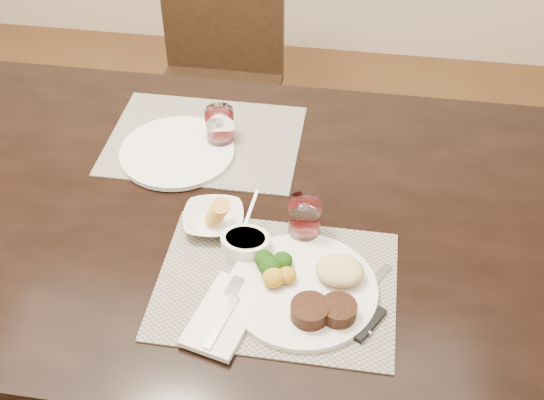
# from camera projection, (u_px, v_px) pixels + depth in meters

# --- Properties ---
(ground_plane) EXTENTS (4.50, 4.50, 0.00)m
(ground_plane) POSITION_uv_depth(u_px,v_px,m) (162.00, 385.00, 2.01)
(ground_plane) COLOR #4E2A19
(ground_plane) RESTS_ON ground
(dining_table) EXTENTS (2.00, 1.00, 0.75)m
(dining_table) POSITION_uv_depth(u_px,v_px,m) (130.00, 224.00, 1.56)
(dining_table) COLOR black
(dining_table) RESTS_ON ground
(chair_far) EXTENTS (0.42, 0.42, 0.90)m
(chair_far) POSITION_uv_depth(u_px,v_px,m) (219.00, 70.00, 2.35)
(chair_far) COLOR black
(chair_far) RESTS_ON ground
(placemat_near) EXTENTS (0.46, 0.34, 0.00)m
(placemat_near) POSITION_uv_depth(u_px,v_px,m) (276.00, 284.00, 1.32)
(placemat_near) COLOR gray
(placemat_near) RESTS_ON dining_table
(placemat_far) EXTENTS (0.46, 0.34, 0.00)m
(placemat_far) POSITION_uv_depth(u_px,v_px,m) (204.00, 140.00, 1.65)
(placemat_far) COLOR gray
(placemat_far) RESTS_ON dining_table
(dinner_plate) EXTENTS (0.29, 0.29, 0.05)m
(dinner_plate) POSITION_uv_depth(u_px,v_px,m) (310.00, 288.00, 1.29)
(dinner_plate) COLOR silver
(dinner_plate) RESTS_ON placemat_near
(napkin_fork) EXTENTS (0.14, 0.20, 0.02)m
(napkin_fork) POSITION_uv_depth(u_px,v_px,m) (224.00, 315.00, 1.25)
(napkin_fork) COLOR silver
(napkin_fork) RESTS_ON placemat_near
(steak_knife) EXTENTS (0.08, 0.20, 0.01)m
(steak_knife) POSITION_uv_depth(u_px,v_px,m) (371.00, 314.00, 1.26)
(steak_knife) COLOR silver
(steak_knife) RESTS_ON placemat_near
(cracker_bowl) EXTENTS (0.14, 0.14, 0.06)m
(cracker_bowl) POSITION_uv_depth(u_px,v_px,m) (214.00, 219.00, 1.42)
(cracker_bowl) COLOR silver
(cracker_bowl) RESTS_ON placemat_near
(sauce_ramekin) EXTENTS (0.10, 0.15, 0.08)m
(sauce_ramekin) POSITION_uv_depth(u_px,v_px,m) (246.00, 243.00, 1.36)
(sauce_ramekin) COLOR silver
(sauce_ramekin) RESTS_ON placemat_near
(wine_glass_near) EXTENTS (0.07, 0.07, 0.09)m
(wine_glass_near) POSITION_uv_depth(u_px,v_px,m) (305.00, 220.00, 1.38)
(wine_glass_near) COLOR white
(wine_glass_near) RESTS_ON placemat_near
(far_plate) EXTENTS (0.27, 0.27, 0.01)m
(far_plate) POSITION_uv_depth(u_px,v_px,m) (177.00, 152.00, 1.61)
(far_plate) COLOR silver
(far_plate) RESTS_ON placemat_far
(wine_glass_far) EXTENTS (0.07, 0.07, 0.09)m
(wine_glass_far) POSITION_uv_depth(u_px,v_px,m) (220.00, 128.00, 1.61)
(wine_glass_far) COLOR white
(wine_glass_far) RESTS_ON placemat_far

